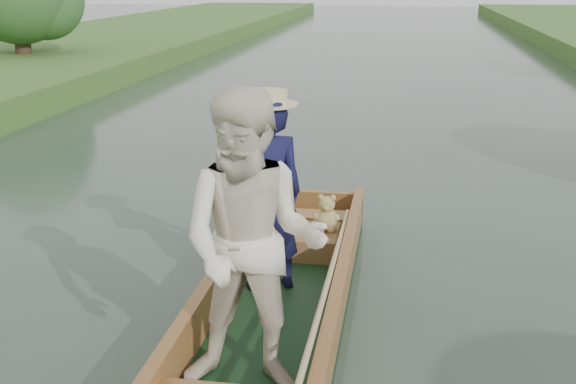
# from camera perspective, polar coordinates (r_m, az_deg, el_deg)

# --- Properties ---
(ground) EXTENTS (120.00, 120.00, 0.00)m
(ground) POSITION_cam_1_polar(r_m,az_deg,el_deg) (6.02, -0.92, -10.34)
(ground) COLOR #283D30
(ground) RESTS_ON ground
(punt) EXTENTS (1.12, 5.00, 2.11)m
(punt) POSITION_cam_1_polar(r_m,az_deg,el_deg) (5.38, -1.71, -4.83)
(punt) COLOR black
(punt) RESTS_ON ground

